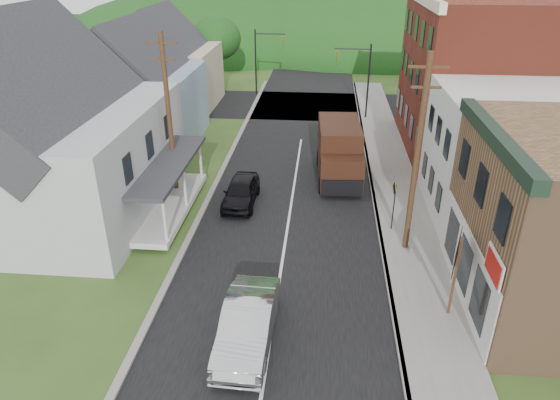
% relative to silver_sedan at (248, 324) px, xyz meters
% --- Properties ---
extents(ground, '(120.00, 120.00, 0.00)m').
position_rel_silver_sedan_xyz_m(ground, '(0.76, 3.26, -0.81)').
color(ground, '#2D4719').
rests_on(ground, ground).
extents(road, '(9.00, 90.00, 0.02)m').
position_rel_silver_sedan_xyz_m(road, '(0.76, 13.26, -0.81)').
color(road, black).
rests_on(road, ground).
extents(cross_road, '(60.00, 9.00, 0.02)m').
position_rel_silver_sedan_xyz_m(cross_road, '(0.76, 30.26, -0.81)').
color(cross_road, black).
rests_on(cross_road, ground).
extents(sidewalk_right, '(2.80, 55.00, 0.15)m').
position_rel_silver_sedan_xyz_m(sidewalk_right, '(6.66, 11.26, -0.73)').
color(sidewalk_right, slate).
rests_on(sidewalk_right, ground).
extents(curb_right, '(0.20, 55.00, 0.15)m').
position_rel_silver_sedan_xyz_m(curb_right, '(5.31, 11.26, -0.73)').
color(curb_right, slate).
rests_on(curb_right, ground).
extents(curb_left, '(0.30, 55.00, 0.12)m').
position_rel_silver_sedan_xyz_m(curb_left, '(-3.89, 11.26, -0.75)').
color(curb_left, slate).
rests_on(curb_left, ground).
extents(storefront_white, '(8.00, 7.00, 6.50)m').
position_rel_silver_sedan_xyz_m(storefront_white, '(12.06, 10.76, 2.44)').
color(storefront_white, silver).
rests_on(storefront_white, ground).
extents(storefront_red, '(8.00, 12.00, 10.00)m').
position_rel_silver_sedan_xyz_m(storefront_red, '(12.06, 20.26, 4.19)').
color(storefront_red, maroon).
rests_on(storefront_red, ground).
extents(house_gray, '(10.20, 12.24, 8.35)m').
position_rel_silver_sedan_xyz_m(house_gray, '(-11.24, 9.26, 3.43)').
color(house_gray, '#B0B2B5').
rests_on(house_gray, ground).
extents(house_blue, '(7.14, 8.16, 7.28)m').
position_rel_silver_sedan_xyz_m(house_blue, '(-10.24, 20.26, 2.88)').
color(house_blue, '#87A6B9').
rests_on(house_blue, ground).
extents(house_cream, '(7.14, 8.16, 7.28)m').
position_rel_silver_sedan_xyz_m(house_cream, '(-10.74, 29.26, 2.88)').
color(house_cream, '#BDB393').
rests_on(house_cream, ground).
extents(utility_pole_right, '(1.60, 0.26, 9.00)m').
position_rel_silver_sedan_xyz_m(utility_pole_right, '(6.36, 6.76, 3.85)').
color(utility_pole_right, '#472D19').
rests_on(utility_pole_right, ground).
extents(utility_pole_left, '(1.60, 0.26, 9.00)m').
position_rel_silver_sedan_xyz_m(utility_pole_left, '(-5.74, 11.26, 3.85)').
color(utility_pole_left, '#472D19').
rests_on(utility_pole_left, ground).
extents(traffic_signal_right, '(2.87, 0.20, 6.00)m').
position_rel_silver_sedan_xyz_m(traffic_signal_right, '(5.06, 26.76, 2.95)').
color(traffic_signal_right, black).
rests_on(traffic_signal_right, ground).
extents(traffic_signal_left, '(2.87, 0.20, 6.00)m').
position_rel_silver_sedan_xyz_m(traffic_signal_left, '(-3.54, 33.76, 2.95)').
color(traffic_signal_left, black).
rests_on(traffic_signal_left, ground).
extents(tree_left_b, '(4.80, 4.80, 6.94)m').
position_rel_silver_sedan_xyz_m(tree_left_b, '(-16.24, 15.26, 4.08)').
color(tree_left_b, '#382616').
rests_on(tree_left_b, ground).
extents(tree_left_c, '(5.80, 5.80, 8.41)m').
position_rel_silver_sedan_xyz_m(tree_left_c, '(-18.24, 23.26, 5.13)').
color(tree_left_c, '#382616').
rests_on(tree_left_c, ground).
extents(tree_left_d, '(4.80, 4.80, 6.94)m').
position_rel_silver_sedan_xyz_m(tree_left_d, '(-8.24, 35.26, 4.08)').
color(tree_left_d, '#382616').
rests_on(tree_left_d, ground).
extents(forested_ridge, '(90.00, 30.00, 16.00)m').
position_rel_silver_sedan_xyz_m(forested_ridge, '(0.76, 58.26, -0.81)').
color(forested_ridge, '#153710').
rests_on(forested_ridge, ground).
extents(silver_sedan, '(1.85, 4.95, 1.62)m').
position_rel_silver_sedan_xyz_m(silver_sedan, '(0.00, 0.00, 0.00)').
color(silver_sedan, silver).
rests_on(silver_sedan, ground).
extents(dark_sedan, '(1.76, 4.25, 1.44)m').
position_rel_silver_sedan_xyz_m(dark_sedan, '(-1.98, 10.68, -0.09)').
color(dark_sedan, black).
rests_on(dark_sedan, ground).
extents(delivery_van, '(2.73, 6.06, 3.32)m').
position_rel_silver_sedan_xyz_m(delivery_van, '(3.35, 14.58, 0.87)').
color(delivery_van, black).
rests_on(delivery_van, ground).
extents(route_sign_cluster, '(0.68, 1.81, 3.32)m').
position_rel_silver_sedan_xyz_m(route_sign_cluster, '(7.32, 2.14, 1.49)').
color(route_sign_cluster, '#472D19').
rests_on(route_sign_cluster, sidewalk_right).
extents(warning_sign, '(0.12, 0.71, 2.56)m').
position_rel_silver_sedan_xyz_m(warning_sign, '(5.87, 8.38, 0.98)').
color(warning_sign, black).
rests_on(warning_sign, sidewalk_right).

